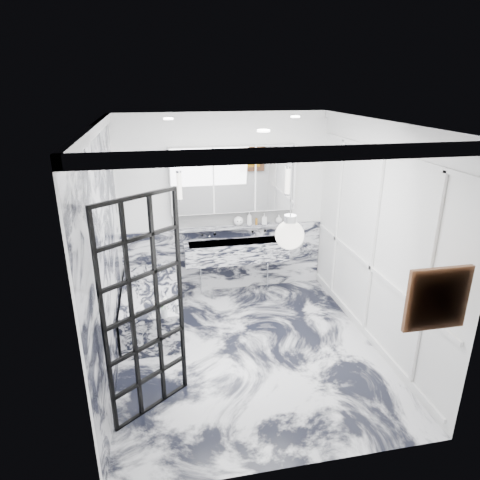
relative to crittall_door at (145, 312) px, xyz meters
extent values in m
plane|color=silver|center=(1.19, 0.79, -1.13)|extent=(3.60, 3.60, 0.00)
plane|color=white|center=(1.19, 0.79, 1.67)|extent=(3.60, 3.60, 0.00)
plane|color=white|center=(1.19, 2.59, 0.27)|extent=(3.60, 0.00, 3.60)
plane|color=white|center=(1.19, -1.01, 0.27)|extent=(3.60, 0.00, 3.60)
plane|color=white|center=(-0.41, 0.79, 0.27)|extent=(0.00, 3.60, 3.60)
plane|color=white|center=(2.79, 0.79, 0.27)|extent=(0.00, 3.60, 3.60)
cube|color=silver|center=(1.19, 2.56, -0.61)|extent=(3.18, 0.05, 1.05)
cube|color=silver|center=(-0.40, 0.79, 0.21)|extent=(0.02, 3.56, 2.68)
cube|color=white|center=(2.77, 0.79, 0.17)|extent=(0.03, 3.40, 2.30)
imported|color=#8C5919|center=(1.58, 2.50, 0.06)|extent=(0.10, 0.10, 0.21)
imported|color=#4C4C51|center=(1.82, 2.50, 0.05)|extent=(0.09, 0.09, 0.18)
imported|color=silver|center=(2.06, 2.50, 0.03)|extent=(0.14, 0.14, 0.14)
sphere|color=white|center=(1.40, 2.50, 0.03)|extent=(0.15, 0.15, 0.15)
cylinder|color=#8C5919|center=(1.69, 2.50, 0.01)|extent=(0.04, 0.04, 0.10)
cylinder|color=silver|center=(0.18, 0.86, -0.52)|extent=(0.08, 0.08, 0.12)
cube|color=gold|center=(2.39, -0.97, 0.40)|extent=(0.46, 0.04, 0.46)
sphere|color=white|center=(1.23, -0.55, 0.89)|extent=(0.24, 0.24, 0.24)
cube|color=silver|center=(1.34, 2.34, -0.40)|extent=(1.60, 0.45, 0.30)
cube|color=silver|center=(1.34, 2.51, -0.06)|extent=(1.90, 0.14, 0.04)
cube|color=white|center=(1.34, 2.57, 0.07)|extent=(1.90, 0.03, 0.23)
cube|color=white|center=(1.34, 2.51, 0.69)|extent=(1.90, 0.16, 1.00)
cylinder|color=white|center=(0.52, 2.42, 0.65)|extent=(0.07, 0.07, 0.40)
cylinder|color=white|center=(2.16, 2.42, 0.65)|extent=(0.07, 0.07, 0.40)
cube|color=silver|center=(0.01, 1.68, -0.86)|extent=(0.75, 1.65, 0.55)
camera|label=1|loc=(0.19, -3.71, 2.08)|focal=32.00mm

